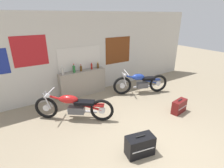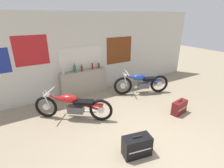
# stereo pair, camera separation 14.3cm
# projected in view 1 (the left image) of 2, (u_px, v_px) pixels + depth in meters

# --- Properties ---
(ground_plane) EXTENTS (24.00, 24.00, 0.00)m
(ground_plane) POSITION_uv_depth(u_px,v_px,m) (156.00, 154.00, 3.63)
(ground_plane) COLOR gray
(wall_back) EXTENTS (10.00, 0.07, 2.80)m
(wall_back) POSITION_uv_depth(u_px,v_px,m) (82.00, 55.00, 6.00)
(wall_back) COLOR beige
(wall_back) RESTS_ON ground_plane
(sill_counter) EXTENTS (1.65, 0.28, 0.88)m
(sill_counter) POSITION_uv_depth(u_px,v_px,m) (83.00, 83.00, 6.17)
(sill_counter) COLOR gray
(sill_counter) RESTS_ON ground_plane
(bottle_leftmost) EXTENTS (0.08, 0.08, 0.32)m
(bottle_leftmost) POSITION_uv_depth(u_px,v_px,m) (62.00, 71.00, 5.58)
(bottle_leftmost) COLOR #B7B2A8
(bottle_leftmost) RESTS_ON sill_counter
(bottle_left_center) EXTENTS (0.09, 0.09, 0.30)m
(bottle_left_center) POSITION_uv_depth(u_px,v_px,m) (74.00, 69.00, 5.81)
(bottle_left_center) COLOR #23662D
(bottle_left_center) RESTS_ON sill_counter
(bottle_center) EXTENTS (0.07, 0.07, 0.24)m
(bottle_center) POSITION_uv_depth(u_px,v_px,m) (81.00, 68.00, 5.96)
(bottle_center) COLOR #5B3814
(bottle_center) RESTS_ON sill_counter
(bottle_right_center) EXTENTS (0.06, 0.06, 0.27)m
(bottle_right_center) POSITION_uv_depth(u_px,v_px,m) (92.00, 66.00, 6.16)
(bottle_right_center) COLOR maroon
(bottle_right_center) RESTS_ON sill_counter
(bottle_rightmost) EXTENTS (0.07, 0.07, 0.23)m
(bottle_rightmost) POSITION_uv_depth(u_px,v_px,m) (98.00, 65.00, 6.30)
(bottle_rightmost) COLOR #5B3814
(bottle_rightmost) RESTS_ON sill_counter
(motorcycle_red) EXTENTS (1.78, 1.38, 0.81)m
(motorcycle_red) POSITION_uv_depth(u_px,v_px,m) (74.00, 106.00, 4.68)
(motorcycle_red) COLOR black
(motorcycle_red) RESTS_ON ground_plane
(motorcycle_blue) EXTENTS (1.90, 0.93, 0.84)m
(motorcycle_blue) POSITION_uv_depth(u_px,v_px,m) (141.00, 83.00, 6.30)
(motorcycle_blue) COLOR black
(motorcycle_blue) RESTS_ON ground_plane
(hard_case_black) EXTENTS (0.62, 0.40, 0.45)m
(hard_case_black) POSITION_uv_depth(u_px,v_px,m) (140.00, 145.00, 3.55)
(hard_case_black) COLOR black
(hard_case_black) RESTS_ON ground_plane
(hard_case_darkred) EXTENTS (0.55, 0.29, 0.41)m
(hard_case_darkred) POSITION_uv_depth(u_px,v_px,m) (179.00, 106.00, 5.10)
(hard_case_darkred) COLOR maroon
(hard_case_darkred) RESTS_ON ground_plane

